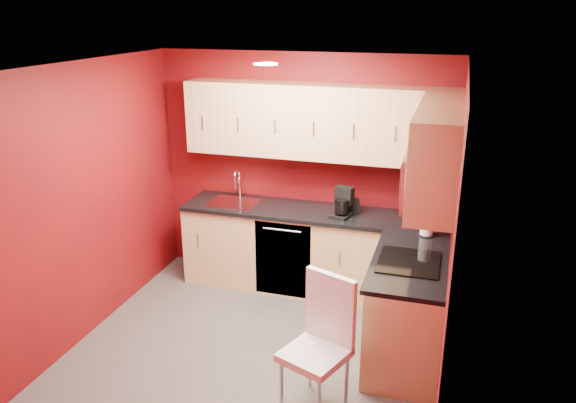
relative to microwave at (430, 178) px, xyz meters
The scene contains 21 objects.
floor 2.18m from the microwave, behind, with size 3.20×3.20×0.00m, color #4F4C4A.
ceiling 1.64m from the microwave, behind, with size 3.20×3.20×0.00m, color white.
wall_back 1.95m from the microwave, 136.99° to the left, with size 3.20×3.20×0.00m, color maroon.
wall_front 2.24m from the microwave, 129.35° to the right, with size 3.20×3.20×0.00m, color maroon.
wall_left 3.03m from the microwave, behind, with size 3.00×3.00×0.00m, color maroon.
wall_right 0.50m from the microwave, 44.09° to the right, with size 3.00×3.00×0.00m, color maroon.
base_cabinets_back 1.98m from the microwave, 140.04° to the left, with size 2.80×0.60×0.87m, color #DFC47F.
base_cabinets_right 1.23m from the microwave, 151.81° to the left, with size 0.60×1.30×0.87m, color #DFC47F.
countertop_back 1.73m from the microwave, 140.47° to the left, with size 2.80×0.63×0.04m, color black.
countertop_right 0.78m from the microwave, 162.04° to the left, with size 0.63×1.27×0.04m, color black.
upper_cabinets_back 1.65m from the microwave, 136.69° to the left, with size 2.80×0.35×0.75m, color tan.
upper_cabinets_right 0.33m from the microwave, 82.65° to the left, with size 0.35×1.55×0.75m.
microwave is the anchor object (origin of this frame).
cooktop 0.75m from the microwave, behind, with size 0.50×0.55×0.01m, color black.
sink 2.43m from the microwave, 154.40° to the left, with size 0.52×0.42×0.35m.
dishwasher_front 2.02m from the microwave, 153.81° to the left, with size 0.60×0.02×0.82m, color black.
downlight 1.62m from the microwave, behind, with size 0.20×0.20×0.01m, color white.
coffee_maker 1.39m from the microwave, 134.34° to the left, with size 0.18×0.24×0.30m, color black, non-canonical shape.
napkin_holder 1.50m from the microwave, 126.45° to the left, with size 0.12×0.12×0.13m, color black, non-canonical shape.
paper_towel 0.89m from the microwave, 91.66° to the left, with size 0.16×0.16×0.27m, color white, non-canonical shape.
dining_chair 1.59m from the microwave, 128.31° to the right, with size 0.43×0.45×1.06m, color white, non-canonical shape.
Camera 1 is at (1.55, -4.16, 2.93)m, focal length 35.00 mm.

